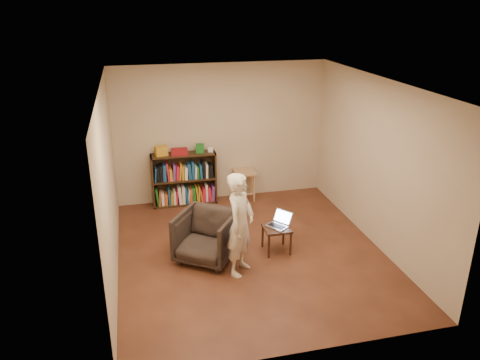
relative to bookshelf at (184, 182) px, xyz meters
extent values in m
plane|color=#412015|center=(0.76, -2.09, -0.44)|extent=(4.50, 4.50, 0.00)
plane|color=silver|center=(0.76, -2.09, 2.16)|extent=(4.50, 4.50, 0.00)
plane|color=beige|center=(0.76, 0.16, 0.86)|extent=(4.00, 0.00, 4.00)
plane|color=beige|center=(-1.24, -2.09, 0.86)|extent=(0.00, 4.50, 4.50)
plane|color=beige|center=(2.76, -2.09, 0.86)|extent=(0.00, 4.50, 4.50)
cube|color=black|center=(-0.58, -0.01, 0.06)|extent=(0.03, 0.30, 1.00)
cube|color=black|center=(0.58, -0.01, 0.06)|extent=(0.03, 0.30, 1.00)
cube|color=black|center=(0.00, 0.13, 0.06)|extent=(1.20, 0.02, 1.00)
cube|color=black|center=(0.00, -0.01, -0.42)|extent=(1.20, 0.30, 0.03)
cube|color=black|center=(0.00, -0.01, 0.06)|extent=(1.14, 0.30, 0.03)
cube|color=black|center=(0.00, -0.01, 0.55)|extent=(1.20, 0.30, 0.03)
cube|color=#C08C21|center=(-0.39, -0.02, 0.65)|extent=(0.24, 0.20, 0.18)
cube|color=maroon|center=(-0.07, -0.04, 0.61)|extent=(0.32, 0.24, 0.10)
cube|color=#1B6621|center=(0.32, 0.00, 0.64)|extent=(0.17, 0.17, 0.15)
cube|color=white|center=(0.52, 0.00, 0.60)|extent=(0.11, 0.11, 0.07)
cube|color=tan|center=(1.15, -0.06, 0.12)|extent=(0.40, 0.40, 0.04)
cylinder|color=tan|center=(1.00, -0.22, -0.17)|extent=(0.04, 0.04, 0.54)
cylinder|color=tan|center=(1.31, -0.22, -0.17)|extent=(0.04, 0.04, 0.54)
cylinder|color=tan|center=(1.00, 0.09, -0.17)|extent=(0.04, 0.04, 0.54)
cylinder|color=tan|center=(1.31, 0.09, -0.17)|extent=(0.04, 0.04, 0.54)
imported|color=#302620|center=(0.07, -2.12, -0.06)|extent=(1.12, 1.13, 0.75)
cube|color=black|center=(1.16, -2.13, -0.05)|extent=(0.40, 0.40, 0.04)
cylinder|color=black|center=(0.99, -2.31, -0.25)|extent=(0.04, 0.04, 0.37)
cylinder|color=black|center=(1.33, -2.31, -0.25)|extent=(0.04, 0.04, 0.37)
cylinder|color=black|center=(0.99, -1.96, -0.25)|extent=(0.04, 0.04, 0.37)
cylinder|color=black|center=(1.33, -1.96, -0.25)|extent=(0.04, 0.04, 0.37)
cube|color=#A6A6AB|center=(1.16, -2.12, -0.02)|extent=(0.36, 0.38, 0.02)
cube|color=black|center=(1.16, -2.12, -0.01)|extent=(0.25, 0.28, 0.00)
cube|color=#A6A6AB|center=(1.29, -2.02, 0.08)|extent=(0.28, 0.31, 0.19)
cube|color=#B6CDFF|center=(1.29, -2.02, 0.08)|extent=(0.24, 0.27, 0.16)
imported|color=beige|center=(0.48, -2.57, 0.31)|extent=(0.62, 0.66, 1.51)
camera|label=1|loc=(-0.86, -8.22, 3.25)|focal=35.00mm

